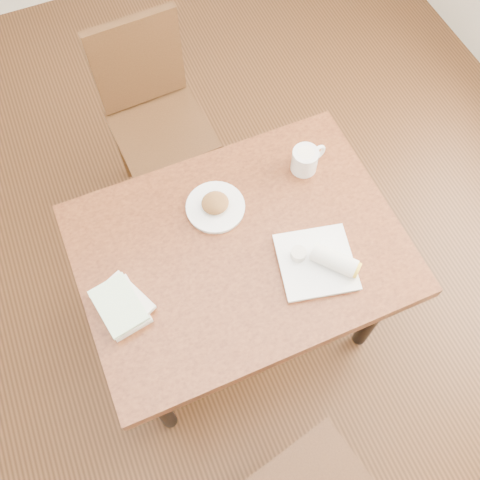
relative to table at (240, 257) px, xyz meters
name	(u,v)px	position (x,y,z in m)	size (l,w,h in m)	color
ground	(240,316)	(0.00, 0.00, -0.67)	(4.00, 5.00, 0.01)	#472814
room_walls	(240,57)	(0.00, 0.00, 0.97)	(4.02, 5.02, 2.80)	beige
table	(240,257)	(0.00, 0.00, 0.00)	(1.14, 0.84, 0.75)	brown
chair_far	(153,108)	(-0.05, 0.89, -0.12)	(0.44, 0.44, 0.95)	#422812
plate_scone	(215,206)	(-0.02, 0.18, 0.11)	(0.22, 0.22, 0.07)	white
coffee_mug	(306,159)	(0.36, 0.21, 0.14)	(0.15, 0.10, 0.10)	white
plate_burrito	(322,262)	(0.23, -0.17, 0.11)	(0.30, 0.30, 0.09)	white
book_stack	(121,305)	(-0.45, -0.06, 0.11)	(0.19, 0.23, 0.05)	white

